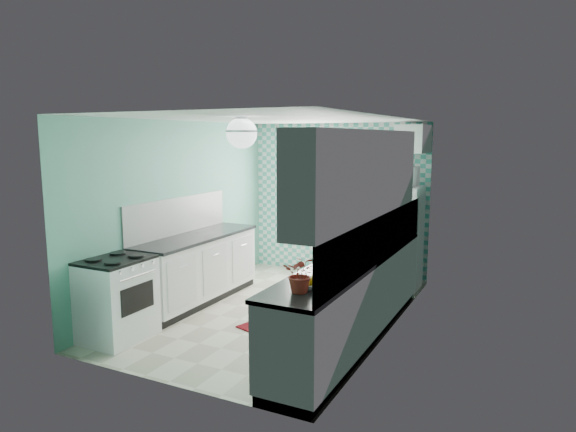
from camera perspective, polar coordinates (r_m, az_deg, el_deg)
The scene contains 26 objects.
floor at distance 6.85m, azimuth -1.33°, elevation -10.74°, with size 3.00×4.40×0.02m, color silver.
ceiling at distance 6.46m, azimuth -1.41°, elevation 10.84°, with size 3.00×4.40×0.02m, color white.
wall_back at distance 8.54m, azimuth 5.57°, elevation 1.82°, with size 3.00×0.02×2.50m, color #62AF97.
wall_front at distance 4.73m, azimuth -13.99°, elevation -4.03°, with size 3.00×0.02×2.50m, color #62AF97.
wall_left at distance 7.36m, azimuth -11.83°, elevation 0.56°, with size 0.02×4.40×2.50m, color #62AF97.
wall_right at distance 5.99m, azimuth 11.51°, elevation -1.28°, with size 0.02×4.40×2.50m, color #62AF97.
accent_wall at distance 8.51m, azimuth 5.52°, elevation 1.81°, with size 3.00×0.01×2.50m, color #4EB7A6.
window at distance 8.59m, azimuth 3.30°, elevation 3.90°, with size 1.04×0.05×1.44m.
backsplash_right at distance 5.63m, azimuth 10.22°, elevation -2.45°, with size 0.02×3.60×0.51m, color white.
backsplash_left at distance 7.29m, azimuth -12.04°, elevation 0.05°, with size 0.02×2.15×0.51m, color white.
upper_cabinets_right at distance 5.39m, azimuth 8.26°, elevation 4.67°, with size 0.33×3.20×0.90m, color white.
upper_cabinet_fridge at distance 7.73m, azimuth 13.79°, elevation 8.32°, with size 0.40×0.74×0.40m, color white.
ceiling_light at distance 5.76m, azimuth -5.17°, elevation 9.19°, with size 0.34×0.34×0.35m.
base_cabinets_right at distance 5.90m, azimuth 7.30°, elevation -9.34°, with size 0.60×3.60×0.90m, color white.
countertop_right at distance 5.78m, azimuth 7.25°, elevation -4.89°, with size 0.63×3.60×0.04m, color black.
base_cabinets_left at distance 7.27m, azimuth -10.07°, elevation -5.92°, with size 0.60×2.15×0.90m, color white.
countertop_left at distance 7.16m, azimuth -10.07°, elevation -2.29°, with size 0.63×2.15×0.04m, color black.
fridge at distance 7.90m, azimuth 12.01°, elevation -2.37°, with size 0.68×0.68×1.55m.
stove at distance 6.17m, azimuth -18.44°, elevation -8.62°, with size 0.61×0.76×0.92m.
sink at distance 6.81m, azimuth 10.50°, elevation -2.79°, with size 0.52×0.44×0.53m.
rug at distance 6.44m, azimuth -0.80°, elevation -11.85°, with size 0.64×0.91×0.01m, color maroon.
dish_towel at distance 7.09m, azimuth 8.17°, elevation -5.99°, with size 0.02×0.25×0.37m, color #62B5A7.
fruit_bowl at distance 4.62m, azimuth 2.20°, elevation -7.66°, with size 0.25×0.25×0.06m, color white.
potted_plant at distance 4.46m, azimuth 1.47°, elevation -6.45°, with size 0.30×0.26×0.33m, color red.
soap_bottle at distance 6.94m, azimuth 11.28°, elevation -1.81°, with size 0.07×0.08×0.17m, color #9AA7AB.
microwave at distance 7.77m, azimuth 12.23°, elevation 4.34°, with size 0.54×0.36×0.30m, color silver.
Camera 1 is at (3.02, -5.71, 2.28)m, focal length 32.00 mm.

